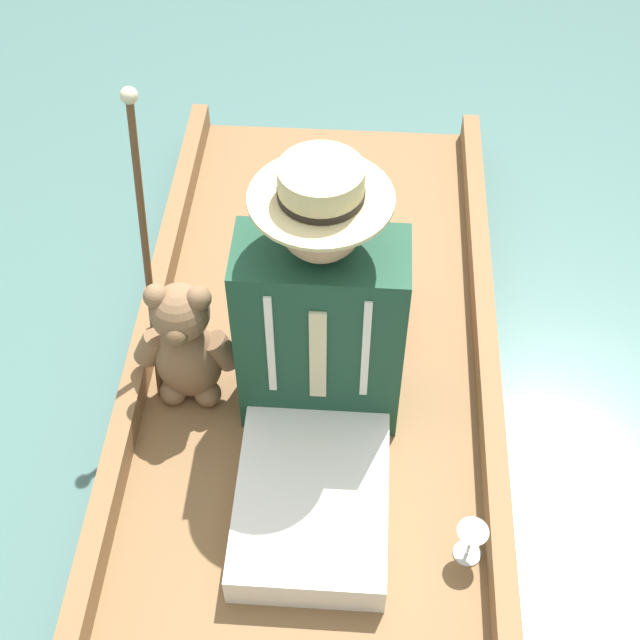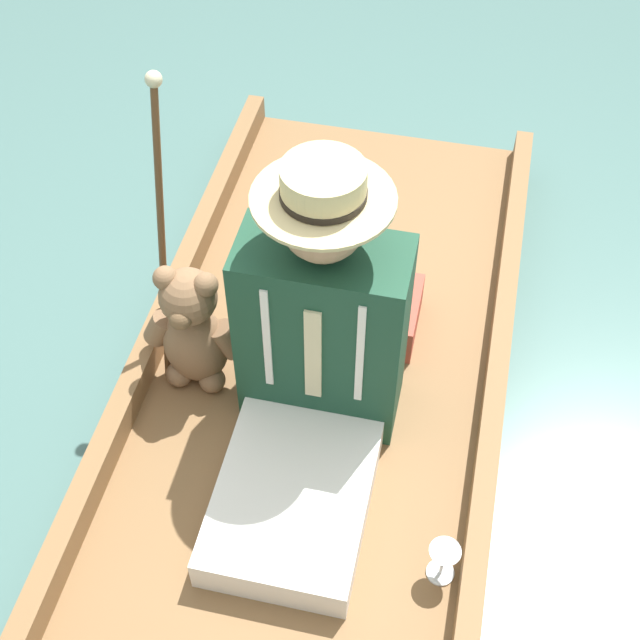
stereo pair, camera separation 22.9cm
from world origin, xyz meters
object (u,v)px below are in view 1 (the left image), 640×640
teddy_bear (186,346)px  wine_glass (471,537)px  seated_person (319,357)px  walking_cane (144,232)px

teddy_bear → wine_glass: (-0.79, 0.47, -0.11)m
seated_person → teddy_bear: seated_person is taller
teddy_bear → walking_cane: (0.09, -0.12, 0.32)m
seated_person → wine_glass: bearing=133.3°
teddy_bear → wine_glass: 0.93m
teddy_bear → walking_cane: walking_cane is taller
seated_person → teddy_bear: 0.41m
wine_glass → walking_cane: size_ratio=0.14×
walking_cane → teddy_bear: bearing=127.8°
teddy_bear → wine_glass: teddy_bear is taller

